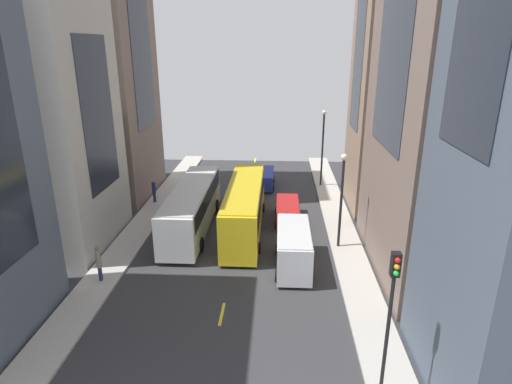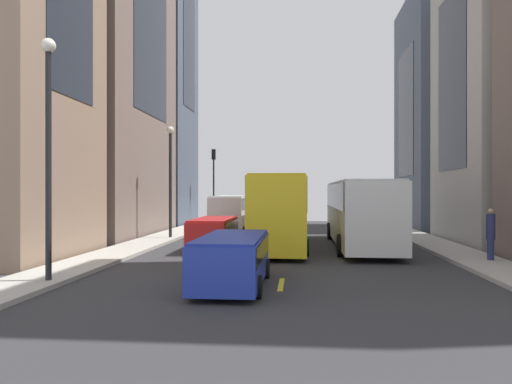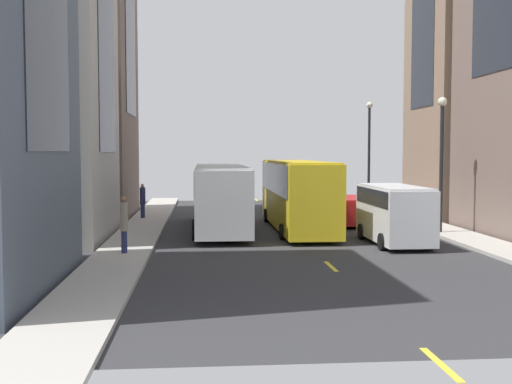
% 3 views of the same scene
% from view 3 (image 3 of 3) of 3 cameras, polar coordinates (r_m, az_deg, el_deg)
% --- Properties ---
extents(ground_plane, '(41.53, 41.53, 0.00)m').
position_cam_3_polar(ground_plane, '(33.24, 3.08, -3.44)').
color(ground_plane, '#333335').
extents(sidewalk_west, '(2.20, 44.00, 0.15)m').
position_cam_3_polar(sidewalk_west, '(33.07, -10.23, -3.39)').
color(sidewalk_west, '#B2ADA3').
rests_on(sidewalk_west, ground).
extents(sidewalk_east, '(2.20, 44.00, 0.15)m').
position_cam_3_polar(sidewalk_east, '(35.11, 15.59, -3.07)').
color(sidewalk_east, '#B2ADA3').
rests_on(sidewalk_east, ground).
extents(lane_stripe_0, '(0.16, 2.00, 0.01)m').
position_cam_3_polar(lane_stripe_0, '(13.17, 16.13, -14.51)').
color(lane_stripe_0, yellow).
rests_on(lane_stripe_0, ground).
extents(lane_stripe_1, '(0.16, 2.00, 0.01)m').
position_cam_3_polar(lane_stripe_1, '(23.00, 6.69, -6.60)').
color(lane_stripe_1, yellow).
rests_on(lane_stripe_1, ground).
extents(lane_stripe_2, '(0.16, 2.00, 0.01)m').
position_cam_3_polar(lane_stripe_2, '(33.24, 3.08, -3.43)').
color(lane_stripe_2, yellow).
rests_on(lane_stripe_2, ground).
extents(lane_stripe_3, '(0.16, 2.00, 0.01)m').
position_cam_3_polar(lane_stripe_3, '(43.60, 1.19, -1.75)').
color(lane_stripe_3, yellow).
rests_on(lane_stripe_3, ground).
extents(lane_stripe_4, '(0.16, 2.00, 0.01)m').
position_cam_3_polar(lane_stripe_4, '(54.02, 0.02, -0.72)').
color(lane_stripe_4, yellow).
rests_on(lane_stripe_4, ground).
extents(building_west_1, '(8.00, 8.62, 18.04)m').
position_cam_3_polar(building_west_1, '(32.05, -20.41, 12.27)').
color(building_west_1, '#B7B2A8').
rests_on(building_west_1, ground).
extents(city_bus_white, '(2.81, 12.02, 3.35)m').
position_cam_3_polar(city_bus_white, '(33.03, -3.19, 0.02)').
color(city_bus_white, silver).
rests_on(city_bus_white, ground).
extents(streetcar_yellow, '(2.70, 12.21, 3.59)m').
position_cam_3_polar(streetcar_yellow, '(33.38, 3.67, 0.25)').
color(streetcar_yellow, yellow).
rests_on(streetcar_yellow, ground).
extents(delivery_van_white, '(2.25, 5.54, 2.58)m').
position_cam_3_polar(delivery_van_white, '(28.77, 12.21, -1.58)').
color(delivery_van_white, white).
rests_on(delivery_van_white, ground).
extents(car_blue_0, '(2.02, 4.79, 1.53)m').
position_cam_3_polar(car_blue_0, '(44.15, 2.99, -0.51)').
color(car_blue_0, '#2338AD').
rests_on(car_blue_0, ground).
extents(car_red_1, '(1.98, 4.65, 1.54)m').
position_cam_3_polar(car_red_1, '(35.96, 8.34, -1.47)').
color(car_red_1, red).
rests_on(car_red_1, ground).
extents(pedestrian_crossing_near, '(0.30, 0.30, 2.21)m').
position_cam_3_polar(pedestrian_crossing_near, '(25.26, -11.67, -2.65)').
color(pedestrian_crossing_near, navy).
rests_on(pedestrian_crossing_near, ground).
extents(pedestrian_walking_far, '(0.34, 0.34, 2.03)m').
position_cam_3_polar(pedestrian_walking_far, '(38.49, -10.06, -0.69)').
color(pedestrian_walking_far, navy).
rests_on(pedestrian_walking_far, ground).
extents(streetlamp_near, '(0.44, 0.44, 6.56)m').
position_cam_3_polar(streetlamp_near, '(32.43, 16.20, 3.70)').
color(streetlamp_near, black).
rests_on(streetlamp_near, ground).
extents(streetlamp_far, '(0.44, 0.44, 7.38)m').
position_cam_3_polar(streetlamp_far, '(45.38, 10.04, 4.27)').
color(streetlamp_far, black).
rests_on(streetlamp_far, ground).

